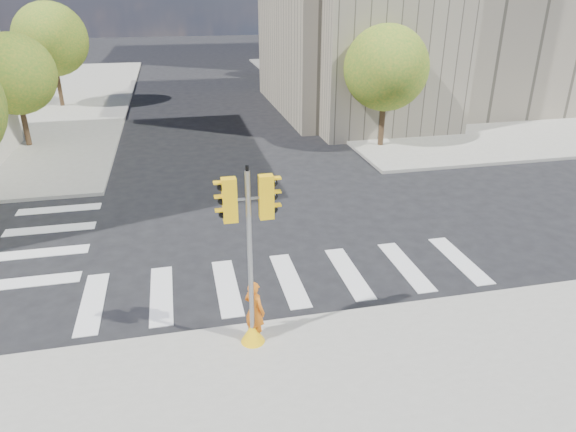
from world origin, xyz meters
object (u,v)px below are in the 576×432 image
(photographer, at_px, (255,311))
(traffic_signal, at_px, (251,274))
(lamp_near, at_px, (367,48))
(lamp_far, at_px, (306,30))

(photographer, bearing_deg, traffic_signal, 106.94)
(lamp_near, height_order, photographer, lamp_near)
(traffic_signal, bearing_deg, photographer, 57.98)
(lamp_far, height_order, photographer, lamp_far)
(lamp_far, distance_m, photographer, 34.16)
(photographer, bearing_deg, lamp_near, -68.78)
(lamp_near, height_order, lamp_far, same)
(lamp_far, bearing_deg, lamp_near, -90.00)
(lamp_near, bearing_deg, traffic_signal, -117.11)
(lamp_far, distance_m, traffic_signal, 34.21)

